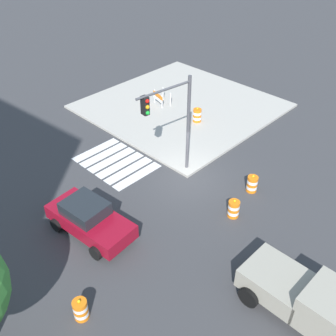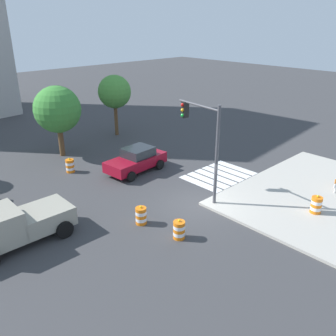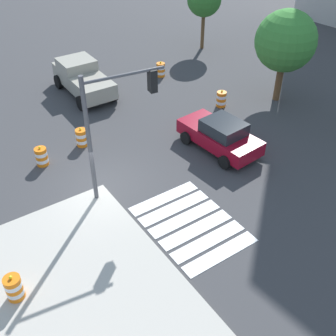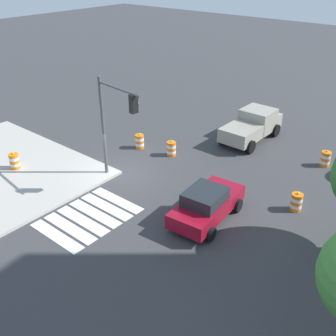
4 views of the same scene
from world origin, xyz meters
The scene contains 11 objects.
ground_plane centered at (0.00, 0.00, 0.00)m, with size 120.00×120.00×0.00m, color #38383A.
crosswalk_stripes centered at (4.00, 1.80, 0.01)m, with size 4.35×3.20×0.02m.
sports_car centered at (0.53, 6.17, 0.81)m, with size 4.45×2.43×1.63m.
pickup_truck centered at (-9.04, 3.29, 0.97)m, with size 5.17×2.37×1.92m.
traffic_barrel_near_corner centered at (-3.60, 0.69, 0.45)m, with size 0.56×0.56×1.02m.
traffic_barrel_crosswalk_end centered at (-8.29, 8.52, 0.45)m, with size 0.56×0.56×1.02m.
traffic_barrel_median_near centered at (-2.85, 9.13, 0.45)m, with size 0.56×0.56×1.02m.
traffic_barrel_median_far centered at (-3.14, -1.56, 0.45)m, with size 0.56×0.56×1.02m.
traffic_barrel_on_sidewalk centered at (3.62, -4.99, 0.60)m, with size 0.56×0.56×1.02m.
traffic_light_pole centered at (0.73, 0.53, 3.91)m, with size 0.63×3.27×5.50m.
street_tree_streetside_near centered at (-1.65, 12.43, 3.54)m, with size 3.41×3.41×5.26m.
Camera 3 is at (13.39, -5.66, 11.69)m, focal length 44.73 mm.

